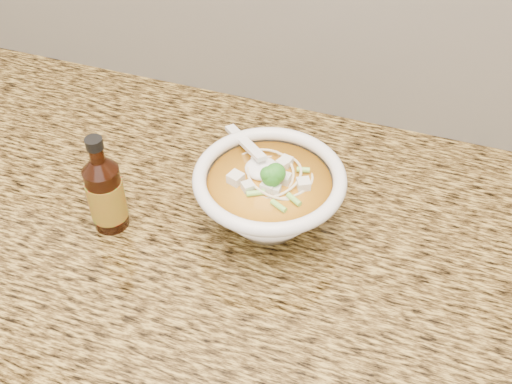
% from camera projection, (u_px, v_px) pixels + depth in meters
% --- Properties ---
extents(counter_slab, '(4.00, 0.68, 0.04)m').
position_uv_depth(counter_slab, '(255.00, 238.00, 0.96)').
color(counter_slab, '#A7873D').
rests_on(counter_slab, cabinet).
extents(soup_bowl, '(0.22, 0.22, 0.12)m').
position_uv_depth(soup_bowl, '(269.00, 197.00, 0.92)').
color(soup_bowl, white).
rests_on(soup_bowl, counter_slab).
extents(hot_sauce_bottle, '(0.06, 0.06, 0.16)m').
position_uv_depth(hot_sauce_bottle, '(106.00, 194.00, 0.91)').
color(hot_sauce_bottle, '#331207').
rests_on(hot_sauce_bottle, counter_slab).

